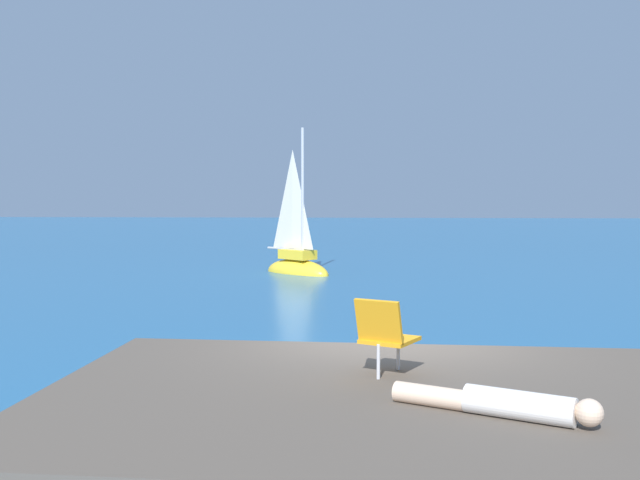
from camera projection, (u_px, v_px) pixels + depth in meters
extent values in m
plane|color=#236093|center=(387.00, 421.00, 9.74)|extent=(160.00, 160.00, 0.00)
cube|color=brown|center=(377.00, 449.00, 7.05)|extent=(6.48, 4.86, 1.08)
cube|color=#4E443C|center=(215.00, 425.00, 9.56)|extent=(1.04, 0.89, 0.59)
cube|color=#4D4543|center=(584.00, 429.00, 9.40)|extent=(2.02, 1.90, 1.07)
ellipsoid|color=yellow|center=(297.00, 273.00, 27.58)|extent=(2.96, 2.79, 1.04)
cube|color=yellow|center=(297.00, 254.00, 27.54)|extent=(1.48, 1.43, 0.34)
cylinder|color=#B7B7BC|center=(303.00, 194.00, 27.20)|extent=(0.11, 0.11, 4.74)
cylinder|color=#B2B2B7|center=(285.00, 249.00, 28.00)|extent=(1.48, 1.32, 0.09)
pyramid|color=silver|center=(293.00, 199.00, 27.59)|extent=(1.17, 1.05, 3.60)
cylinder|color=white|center=(519.00, 405.00, 6.16)|extent=(0.91, 0.62, 0.24)
cylinder|color=beige|center=(433.00, 396.00, 6.54)|extent=(0.71, 0.48, 0.18)
sphere|color=beige|center=(589.00, 413.00, 5.88)|extent=(0.22, 0.22, 0.22)
cube|color=orange|center=(390.00, 340.00, 7.72)|extent=(0.66, 0.68, 0.04)
cube|color=orange|center=(379.00, 322.00, 7.48)|extent=(0.50, 0.35, 0.45)
cylinder|color=silver|center=(398.00, 353.00, 7.91)|extent=(0.04, 0.04, 0.35)
cylinder|color=silver|center=(378.00, 362.00, 7.50)|extent=(0.04, 0.04, 0.35)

